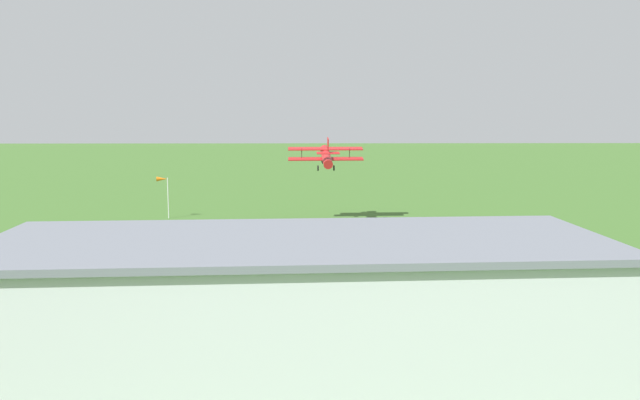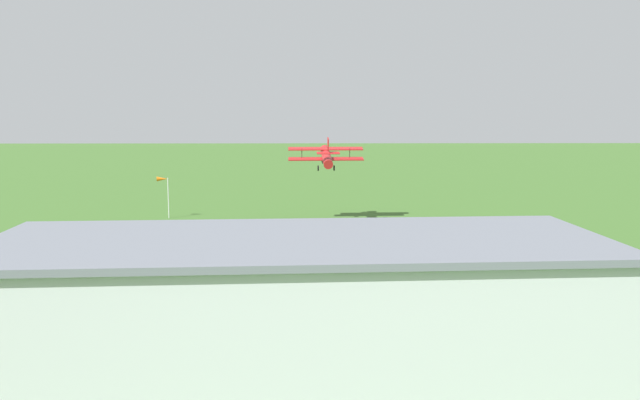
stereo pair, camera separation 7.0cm
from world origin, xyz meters
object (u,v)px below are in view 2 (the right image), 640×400
object	(u,v)px
hangar	(299,304)
person_crossing_taxiway	(100,283)
biplane	(326,156)
person_walking_on_apron	(452,275)
car_red	(492,283)
windsock	(163,182)
car_blue	(53,295)

from	to	relation	value
hangar	person_crossing_taxiway	bearing A→B (deg)	-42.41
hangar	biplane	size ratio (longest dim) A/B	3.51
person_walking_on_apron	person_crossing_taxiway	size ratio (longest dim) A/B	0.91
person_crossing_taxiway	hangar	bearing A→B (deg)	137.59
biplane	person_crossing_taxiway	world-z (taller)	biplane
person_crossing_taxiway	car_red	bearing A→B (deg)	179.35
hangar	windsock	size ratio (longest dim) A/B	6.03
biplane	person_walking_on_apron	xyz separation A→B (m)	(-9.03, 27.54, -7.27)
car_blue	person_crossing_taxiway	world-z (taller)	person_crossing_taxiway
windsock	car_blue	bearing A→B (deg)	91.27
car_red	windsock	size ratio (longest dim) A/B	0.81
biplane	person_crossing_taxiway	distance (m)	35.10
hangar	car_blue	bearing A→B (deg)	-31.84
hangar	windsock	distance (m)	50.08
car_red	person_crossing_taxiway	xyz separation A→B (m)	(28.71, -0.33, 0.02)
car_red	person_crossing_taxiway	distance (m)	28.71
person_walking_on_apron	person_crossing_taxiway	bearing A→B (deg)	4.68
hangar	person_walking_on_apron	distance (m)	19.64
hangar	car_red	bearing A→B (deg)	-136.34
person_crossing_taxiway	biplane	bearing A→B (deg)	-120.20
hangar	person_crossing_taxiway	distance (m)	20.27
biplane	car_blue	distance (m)	38.72
person_crossing_taxiway	car_blue	bearing A→B (deg)	53.52
biplane	car_red	distance (m)	32.92
person_walking_on_apron	hangar	bearing A→B (deg)	53.87
car_red	windsock	distance (m)	46.32
person_walking_on_apron	person_crossing_taxiway	world-z (taller)	person_crossing_taxiway
person_crossing_taxiway	windsock	bearing A→B (deg)	-84.83
biplane	windsock	distance (m)	20.87
car_red	biplane	bearing A→B (deg)	-69.17
car_blue	car_red	bearing A→B (deg)	-175.10
car_red	person_crossing_taxiway	size ratio (longest dim) A/B	2.47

